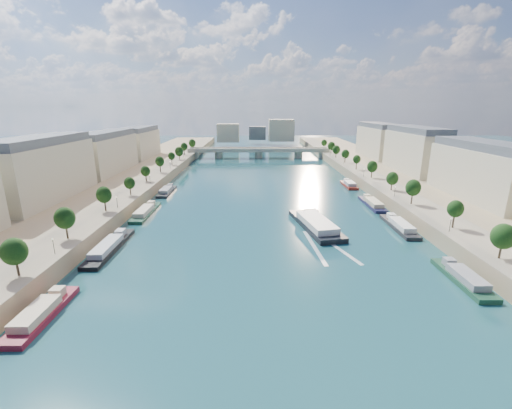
{
  "coord_description": "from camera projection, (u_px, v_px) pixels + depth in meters",
  "views": [
    {
      "loc": [
        -3.84,
        -47.22,
        39.83
      ],
      "look_at": [
        -3.06,
        74.2,
        5.0
      ],
      "focal_mm": 24.0,
      "sensor_mm": 36.0,
      "label": 1
    }
  ],
  "objects": [
    {
      "name": "trees_left",
      "position": [
        138.0,
        176.0,
        151.21
      ],
      "size": [
        4.8,
        268.8,
        8.26
      ],
      "color": "#382B1E",
      "rests_on": "ground"
    },
    {
      "name": "buildings_left",
      "position": [
        80.0,
        159.0,
        158.99
      ],
      "size": [
        16.0,
        226.0,
        23.2
      ],
      "color": "beige",
      "rests_on": "ground"
    },
    {
      "name": "pave_left",
      "position": [
        134.0,
        188.0,
        150.77
      ],
      "size": [
        14.0,
        520.0,
        0.1
      ],
      "primitive_type": "cube",
      "color": "gray",
      "rests_on": "quay_left"
    },
    {
      "name": "buildings_right",
      "position": [
        443.0,
        158.0,
        160.04
      ],
      "size": [
        16.0,
        226.0,
        23.2
      ],
      "color": "beige",
      "rests_on": "ground"
    },
    {
      "name": "moored_barges_left",
      "position": [
        112.0,
        245.0,
        100.37
      ],
      "size": [
        5.0,
        152.38,
        3.6
      ],
      "color": "#1C263E",
      "rests_on": "ground"
    },
    {
      "name": "lamps_left",
      "position": [
        136.0,
        188.0,
        140.43
      ],
      "size": [
        0.36,
        200.36,
        4.28
      ],
      "color": "black",
      "rests_on": "ground"
    },
    {
      "name": "skyline",
      "position": [
        260.0,
        131.0,
        359.5
      ],
      "size": [
        79.0,
        42.0,
        22.0
      ],
      "color": "beige",
      "rests_on": "ground"
    },
    {
      "name": "moored_barges_right",
      "position": [
        405.0,
        231.0,
        111.43
      ],
      "size": [
        5.0,
        154.02,
        3.6
      ],
      "color": "black",
      "rests_on": "ground"
    },
    {
      "name": "lamps_right",
      "position": [
        378.0,
        180.0,
        155.5
      ],
      "size": [
        0.36,
        200.36,
        4.28
      ],
      "color": "black",
      "rests_on": "ground"
    },
    {
      "name": "quay_right",
      "position": [
        424.0,
        194.0,
        152.27
      ],
      "size": [
        44.0,
        520.0,
        5.0
      ],
      "primitive_type": "cube",
      "color": "#9E8460",
      "rests_on": "ground"
    },
    {
      "name": "quay_left",
      "position": [
        100.0,
        194.0,
        151.38
      ],
      "size": [
        44.0,
        520.0,
        5.0
      ],
      "primitive_type": "cube",
      "color": "#9E8460",
      "rests_on": "ground"
    },
    {
      "name": "tour_barge",
      "position": [
        316.0,
        224.0,
        116.44
      ],
      "size": [
        15.19,
        32.92,
        4.31
      ],
      "rotation": [
        0.0,
        0.0,
        0.2
      ],
      "color": "black",
      "rests_on": "ground"
    },
    {
      "name": "trees_right",
      "position": [
        380.0,
        172.0,
        159.58
      ],
      "size": [
        4.8,
        268.8,
        8.26
      ],
      "color": "#382B1E",
      "rests_on": "ground"
    },
    {
      "name": "wake",
      "position": [
        325.0,
        247.0,
        100.93
      ],
      "size": [
        12.69,
        26.01,
        0.04
      ],
      "color": "silver",
      "rests_on": "ground"
    },
    {
      "name": "bridge",
      "position": [
        259.0,
        152.0,
        274.11
      ],
      "size": [
        112.0,
        12.0,
        8.15
      ],
      "color": "#C1B79E",
      "rests_on": "ground"
    },
    {
      "name": "ground",
      "position": [
        262.0,
        199.0,
        152.51
      ],
      "size": [
        700.0,
        700.0,
        0.0
      ],
      "primitive_type": "plane",
      "color": "#0D3039",
      "rests_on": "ground"
    },
    {
      "name": "pave_right",
      "position": [
        391.0,
        188.0,
        151.47
      ],
      "size": [
        14.0,
        520.0,
        0.1
      ],
      "primitive_type": "cube",
      "color": "gray",
      "rests_on": "quay_right"
    }
  ]
}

